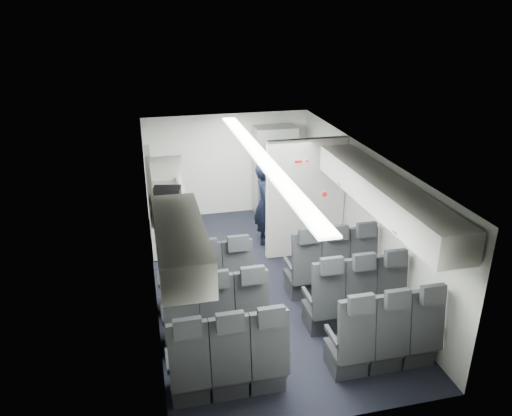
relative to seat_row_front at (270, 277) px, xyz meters
name	(u,v)px	position (x,y,z in m)	size (l,w,h in m)	color
cabin_shell	(262,219)	(0.00, 0.53, 0.72)	(3.41, 6.01, 2.16)	black
seat_row_front	(270,277)	(0.00, 0.00, 0.00)	(3.33, 0.56, 1.24)	#262729
seat_row_mid	(287,310)	(0.00, -0.90, 0.00)	(3.33, 0.56, 1.24)	#262729
seat_row_rear	(309,352)	(0.00, -1.80, 0.00)	(3.33, 0.56, 1.24)	#262729
overhead_bin_left_rear	(181,242)	(-1.40, -1.47, 1.46)	(0.53, 1.80, 0.40)	white
overhead_bin_left_front_open	(166,196)	(-1.44, 0.28, 1.33)	(0.64, 1.70, 0.72)	#9E9E93
overhead_bin_right_rear	(416,218)	(1.40, -1.47, 1.46)	(0.53, 1.80, 0.40)	white
overhead_bin_right_front	(356,173)	(1.40, 0.28, 1.46)	(0.53, 1.70, 0.40)	white
bulkhead_partition	(305,198)	(0.98, 1.33, 0.67)	(1.40, 0.15, 2.13)	silver
galley_unit	(275,171)	(0.95, 3.25, 0.55)	(0.85, 0.52, 1.90)	#939399
boarding_door	(151,202)	(-1.64, 2.09, 0.55)	(0.12, 1.27, 1.86)	silver
flight_attendant	(264,203)	(0.41, 1.98, 0.37)	(0.57, 0.37, 1.55)	black
carry_on_bag	(167,195)	(-1.44, 0.07, 1.42)	(0.36, 0.26, 0.22)	black
papers	(275,188)	(0.60, 1.93, 0.69)	(0.20, 0.02, 0.14)	white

